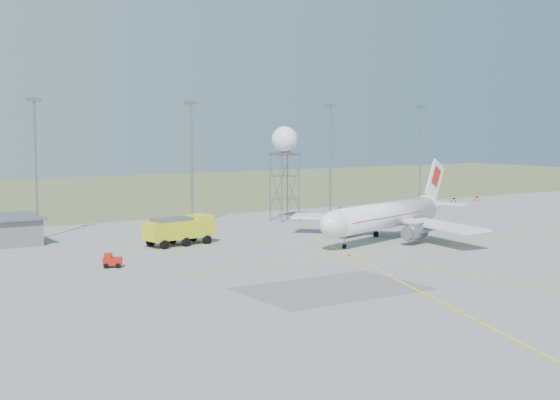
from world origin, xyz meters
TOP-DOWN VIEW (x-y plane):
  - grass_strip at (0.00, 140.00)m, footprint 400.00×120.00m
  - mast_a at (-35.00, 66.00)m, footprint 2.20×0.50m
  - mast_b at (-10.00, 66.00)m, footprint 2.20×0.50m
  - mast_c at (18.00, 66.00)m, footprint 2.20×0.50m
  - mast_d at (40.00, 66.00)m, footprint 2.20×0.50m
  - taxi_sign_near at (55.60, 72.00)m, footprint 1.60×0.17m
  - taxi_sign_far at (62.60, 72.00)m, footprint 1.60×0.17m
  - airliner_main at (7.40, 38.19)m, footprint 32.60×30.80m
  - radar_tower at (7.61, 65.38)m, footprint 4.54×4.54m
  - fire_truck at (-19.84, 49.99)m, footprint 10.31×5.15m
  - baggage_tug at (-34.20, 38.64)m, footprint 2.50×2.39m

SIDE VIEW (x-z plane):
  - grass_strip at x=0.00m, z-range 0.00..0.03m
  - baggage_tug at x=-34.20m, z-range -0.20..1.44m
  - taxi_sign_near at x=55.60m, z-range 0.29..1.49m
  - taxi_sign_far at x=62.60m, z-range 0.29..1.49m
  - fire_truck at x=-19.84m, z-range -0.08..3.89m
  - airliner_main at x=7.40m, z-range -2.19..9.14m
  - radar_tower at x=7.61m, z-range 1.01..17.43m
  - mast_a at x=-35.00m, z-range 1.82..22.32m
  - mast_b at x=-10.00m, z-range 1.82..22.32m
  - mast_c at x=18.00m, z-range 1.82..22.32m
  - mast_d at x=40.00m, z-range 1.82..22.32m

